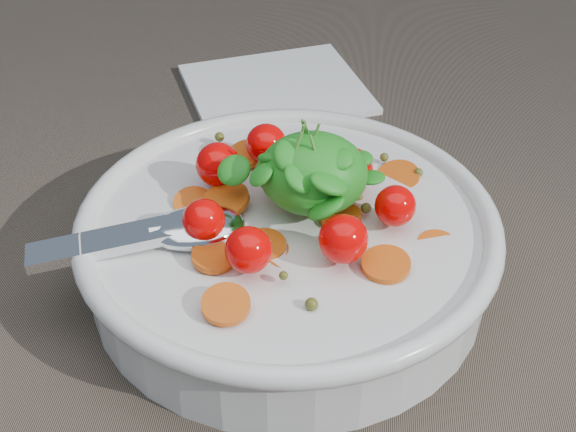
{
  "coord_description": "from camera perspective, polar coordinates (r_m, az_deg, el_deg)",
  "views": [
    {
      "loc": [
        0.06,
        -0.41,
        0.37
      ],
      "look_at": [
        0.03,
        -0.0,
        0.06
      ],
      "focal_mm": 50.0,
      "sensor_mm": 36.0,
      "label": 1
    }
  ],
  "objects": [
    {
      "name": "bowl",
      "position": [
        0.53,
        -0.0,
        -1.92
      ],
      "size": [
        0.3,
        0.28,
        0.12
      ],
      "color": "silver",
      "rests_on": "ground"
    },
    {
      "name": "ground",
      "position": [
        0.56,
        -3.06,
        -4.31
      ],
      "size": [
        6.0,
        6.0,
        0.0
      ],
      "primitive_type": "plane",
      "color": "brown",
      "rests_on": "ground"
    },
    {
      "name": "napkin",
      "position": [
        0.77,
        -0.85,
        9.03
      ],
      "size": [
        0.2,
        0.19,
        0.01
      ],
      "primitive_type": "cube",
      "rotation": [
        0.0,
        0.0,
        0.39
      ],
      "color": "white",
      "rests_on": "ground"
    }
  ]
}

